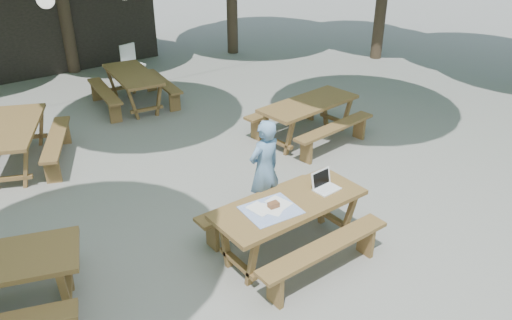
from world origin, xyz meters
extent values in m
plane|color=slate|center=(0.00, 0.00, 0.00)|extent=(80.00, 80.00, 0.00)
cube|color=black|center=(0.50, 10.50, 1.40)|extent=(6.00, 3.00, 2.80)
cube|color=brown|center=(0.57, -0.38, 0.72)|extent=(2.00, 0.80, 0.06)
cube|color=brown|center=(0.57, -1.03, 0.45)|extent=(1.90, 0.28, 0.05)
cube|color=brown|center=(0.57, 0.27, 0.45)|extent=(1.90, 0.28, 0.05)
cube|color=brown|center=(0.57, -0.38, 0.34)|extent=(1.70, 0.70, 0.69)
cube|color=brown|center=(3.12, 2.05, 0.72)|extent=(2.06, 0.98, 0.06)
cube|color=brown|center=(3.18, 1.40, 0.45)|extent=(1.92, 0.45, 0.05)
cube|color=brown|center=(3.06, 2.70, 0.45)|extent=(1.92, 0.45, 0.05)
cube|color=brown|center=(3.12, 2.05, 0.34)|extent=(1.76, 0.85, 0.69)
cube|color=brown|center=(-1.60, 4.23, 0.72)|extent=(1.55, 2.15, 0.06)
cube|color=brown|center=(-1.00, 3.96, 0.45)|extent=(1.04, 1.85, 0.05)
cube|color=brown|center=(-1.60, 4.23, 0.34)|extent=(1.34, 1.84, 0.69)
cube|color=brown|center=(1.24, 5.68, 0.72)|extent=(1.05, 2.09, 0.06)
cube|color=brown|center=(1.88, 5.60, 0.45)|extent=(0.52, 1.92, 0.05)
cube|color=brown|center=(0.59, 5.76, 0.45)|extent=(0.52, 1.92, 0.05)
cube|color=brown|center=(1.24, 5.68, 0.34)|extent=(0.91, 1.78, 0.69)
imported|color=#6993C0|center=(0.85, 0.49, 0.74)|extent=(0.57, 0.39, 1.48)
cube|color=silver|center=(1.99, 7.33, 0.40)|extent=(0.53, 0.53, 0.04)
cube|color=silver|center=(1.95, 7.52, 0.66)|extent=(0.44, 0.14, 0.48)
cube|color=silver|center=(1.99, 7.33, 0.19)|extent=(0.50, 0.50, 0.38)
cube|color=white|center=(1.14, -0.45, 0.76)|extent=(0.34, 0.25, 0.02)
cube|color=white|center=(1.14, -0.33, 0.88)|extent=(0.33, 0.08, 0.23)
cube|color=black|center=(1.14, -0.34, 0.88)|extent=(0.28, 0.06, 0.19)
cube|color=#3862C1|center=(0.26, -0.38, 0.75)|extent=(0.70, 0.61, 0.01)
cube|color=white|center=(0.26, -0.38, 0.76)|extent=(0.33, 0.36, 0.00)
cube|color=white|center=(0.44, -0.32, 0.76)|extent=(0.26, 0.33, 0.00)
cube|color=white|center=(0.16, -0.30, 0.76)|extent=(0.25, 0.32, 0.00)
cube|color=brown|center=(0.32, -0.36, 0.80)|extent=(0.14, 0.10, 0.06)
sphere|color=white|center=(-0.20, 6.00, 2.40)|extent=(0.34, 0.34, 0.34)
camera|label=1|loc=(-2.94, -4.33, 4.08)|focal=35.00mm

